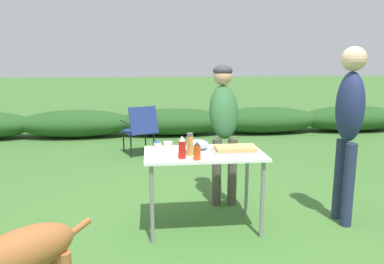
# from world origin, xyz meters

# --- Properties ---
(ground_plane) EXTENTS (60.00, 60.00, 0.00)m
(ground_plane) POSITION_xyz_m (0.00, 0.00, 0.00)
(ground_plane) COLOR #3D6B2D
(shrub_hedge) EXTENTS (14.40, 0.90, 0.56)m
(shrub_hedge) POSITION_xyz_m (0.00, 4.46, 0.28)
(shrub_hedge) COLOR #234C1E
(shrub_hedge) RESTS_ON ground
(folding_table) EXTENTS (1.10, 0.64, 0.74)m
(folding_table) POSITION_xyz_m (0.00, 0.00, 0.66)
(folding_table) COLOR white
(folding_table) RESTS_ON ground
(food_tray) EXTENTS (0.42, 0.25, 0.06)m
(food_tray) POSITION_xyz_m (0.29, -0.02, 0.77)
(food_tray) COLOR #9E9EA3
(food_tray) RESTS_ON folding_table
(plate_stack) EXTENTS (0.23, 0.23, 0.04)m
(plate_stack) POSITION_xyz_m (-0.26, 0.02, 0.76)
(plate_stack) COLOR white
(plate_stack) RESTS_ON folding_table
(mixing_bowl) EXTENTS (0.22, 0.22, 0.09)m
(mixing_bowl) POSITION_xyz_m (-0.04, 0.13, 0.79)
(mixing_bowl) COLOR #99B2CC
(mixing_bowl) RESTS_ON folding_table
(paper_cup_stack) EXTENTS (0.08, 0.08, 0.14)m
(paper_cup_stack) POSITION_xyz_m (-0.34, -0.14, 0.81)
(paper_cup_stack) COLOR white
(paper_cup_stack) RESTS_ON folding_table
(hot_sauce_bottle) EXTENTS (0.06, 0.06, 0.16)m
(hot_sauce_bottle) POSITION_xyz_m (-0.10, -0.25, 0.82)
(hot_sauce_bottle) COLOR #CC4214
(hot_sauce_bottle) RESTS_ON folding_table
(spice_jar) EXTENTS (0.06, 0.06, 0.21)m
(spice_jar) POSITION_xyz_m (-0.14, -0.10, 0.84)
(spice_jar) COLOR #B2893D
(spice_jar) RESTS_ON folding_table
(mayo_bottle) EXTENTS (0.07, 0.07, 0.15)m
(mayo_bottle) POSITION_xyz_m (-0.43, -0.06, 0.81)
(mayo_bottle) COLOR silver
(mayo_bottle) RESTS_ON folding_table
(ketchup_bottle) EXTENTS (0.06, 0.06, 0.20)m
(ketchup_bottle) POSITION_xyz_m (-0.22, -0.19, 0.84)
(ketchup_bottle) COLOR red
(ketchup_bottle) RESTS_ON folding_table
(standing_person_in_gray_fleece) EXTENTS (0.33, 0.45, 1.53)m
(standing_person_in_gray_fleece) POSITION_xyz_m (0.31, 0.65, 0.97)
(standing_person_in_gray_fleece) COLOR #4C473D
(standing_person_in_gray_fleece) RESTS_ON ground
(standing_person_in_red_jacket) EXTENTS (0.24, 0.33, 1.71)m
(standing_person_in_red_jacket) POSITION_xyz_m (1.38, -0.04, 1.05)
(standing_person_in_red_jacket) COLOR #232D4C
(standing_person_in_red_jacket) RESTS_ON ground
(dog) EXTENTS (0.74, 0.65, 0.73)m
(dog) POSITION_xyz_m (-1.24, -1.34, 0.50)
(dog) COLOR #9E5B2D
(dog) RESTS_ON ground
(camp_chair_green_behind_table) EXTENTS (0.64, 0.72, 0.83)m
(camp_chair_green_behind_table) POSITION_xyz_m (-0.65, 2.82, 0.47)
(camp_chair_green_behind_table) COLOR navy
(camp_chair_green_behind_table) RESTS_ON ground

